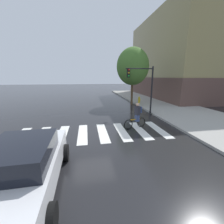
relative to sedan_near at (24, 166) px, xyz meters
name	(u,v)px	position (x,y,z in m)	size (l,w,h in m)	color
ground_plane	(93,133)	(2.16, 4.36, -0.82)	(120.00, 120.00, 0.00)	black
sidewalk	(218,124)	(10.91, 4.36, -0.75)	(6.50, 50.00, 0.15)	#9E9B93
crosswalk_stripes	(93,133)	(2.16, 4.36, -0.81)	(8.99, 3.20, 0.01)	silver
sedan_near	(24,166)	(0.00, 0.00, 0.00)	(2.24, 4.64, 1.59)	silver
cyclist	(137,116)	(5.08, 4.84, 0.02)	(1.65, 0.57, 1.69)	black
traffic_light_near	(143,82)	(6.72, 8.21, 2.04)	(2.47, 0.28, 4.20)	black
fire_hydrant	(139,100)	(8.28, 13.23, -0.29)	(0.33, 0.22, 0.78)	gold
street_tree_near	(133,67)	(7.29, 13.13, 3.66)	(3.73, 3.73, 6.63)	#4C3823
corner_building	(194,59)	(19.92, 19.33, 5.36)	(16.27, 18.38, 12.45)	brown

